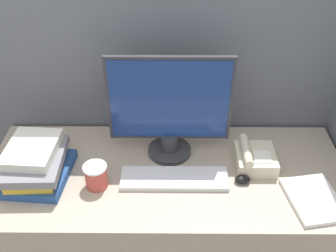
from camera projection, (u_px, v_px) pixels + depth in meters
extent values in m
cube|color=slate|center=(167.00, 114.00, 1.89)|extent=(1.91, 0.04, 1.55)
cube|color=tan|center=(167.00, 228.00, 1.86)|extent=(1.51, 0.63, 0.73)
cylinder|color=#333338|center=(169.00, 150.00, 1.74)|extent=(0.19, 0.19, 0.02)
cylinder|color=#333338|center=(169.00, 142.00, 1.71)|extent=(0.07, 0.07, 0.08)
cube|color=#333338|center=(170.00, 99.00, 1.58)|extent=(0.51, 0.02, 0.39)
cube|color=navy|center=(170.00, 101.00, 1.57)|extent=(0.48, 0.01, 0.36)
cube|color=silver|center=(174.00, 179.00, 1.59)|extent=(0.43, 0.13, 0.02)
ellipsoid|color=black|center=(243.00, 179.00, 1.58)|extent=(0.06, 0.04, 0.03)
cylinder|color=#BF4C3F|center=(96.00, 177.00, 1.55)|extent=(0.09, 0.09, 0.09)
cylinder|color=white|center=(95.00, 167.00, 1.52)|extent=(0.09, 0.09, 0.01)
cube|color=#264C8C|center=(40.00, 173.00, 1.61)|extent=(0.26, 0.30, 0.04)
cube|color=gold|center=(36.00, 165.00, 1.59)|extent=(0.20, 0.30, 0.04)
cube|color=slate|center=(35.00, 160.00, 1.56)|extent=(0.23, 0.29, 0.03)
cube|color=silver|center=(32.00, 149.00, 1.55)|extent=(0.20, 0.24, 0.04)
cube|color=beige|center=(255.00, 159.00, 1.66)|extent=(0.16, 0.18, 0.06)
cube|color=white|center=(262.00, 157.00, 1.62)|extent=(0.07, 0.08, 0.00)
cylinder|color=beige|center=(246.00, 150.00, 1.63)|extent=(0.04, 0.18, 0.04)
cube|color=white|center=(314.00, 199.00, 1.51)|extent=(0.22, 0.27, 0.02)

